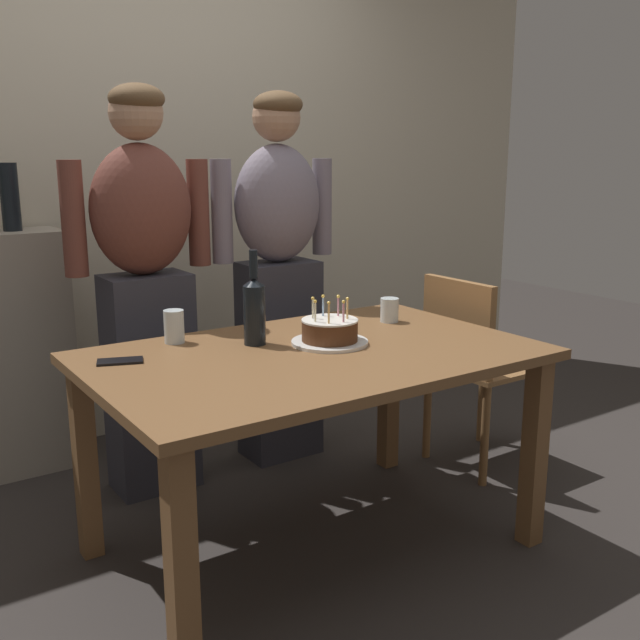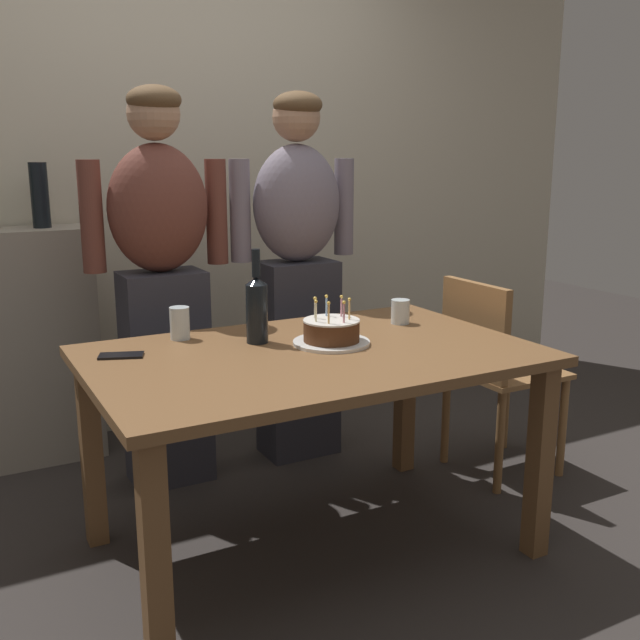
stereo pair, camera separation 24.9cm
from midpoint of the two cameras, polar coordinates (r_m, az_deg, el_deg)
ground_plane at (r=2.77m, az=2.11°, el=-17.40°), size 10.00×10.00×0.00m
back_wall at (r=3.81m, az=-9.82°, el=11.27°), size 5.20×0.10×2.60m
dining_table at (r=2.51m, az=2.24°, el=-4.61°), size 1.50×0.96×0.74m
birthday_cake at (r=2.56m, az=3.69°, el=-1.04°), size 0.27×0.27×0.17m
water_glass_near at (r=2.65m, az=-8.31°, el=-0.28°), size 0.07×0.07×0.12m
water_glass_far at (r=2.90m, az=8.77°, el=0.63°), size 0.07×0.07×0.10m
wine_bottle at (r=2.56m, az=-2.21°, el=0.96°), size 0.08×0.08×0.33m
cell_phone at (r=2.47m, az=-12.56°, el=-2.77°), size 0.16×0.12×0.01m
person_man_bearded at (r=3.06m, az=-10.03°, el=2.87°), size 0.61×0.27×1.66m
person_woman_cardigan at (r=3.31m, az=0.36°, el=3.81°), size 0.61×0.27×1.66m
dining_chair at (r=3.27m, az=15.36°, el=-3.20°), size 0.42×0.42×0.87m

